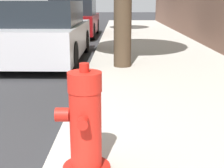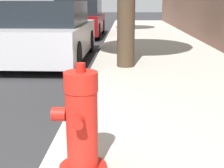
{
  "view_description": "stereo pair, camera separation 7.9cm",
  "coord_description": "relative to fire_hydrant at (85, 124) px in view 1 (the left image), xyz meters",
  "views": [
    {
      "loc": [
        2.39,
        -1.87,
        1.4
      ],
      "look_at": [
        2.33,
        1.5,
        0.5
      ],
      "focal_mm": 50.0,
      "sensor_mm": 36.0,
      "label": 1
    },
    {
      "loc": [
        2.47,
        -1.87,
        1.4
      ],
      "look_at": [
        2.33,
        1.5,
        0.5
      ],
      "focal_mm": 50.0,
      "sensor_mm": 36.0,
      "label": 2
    }
  ],
  "objects": [
    {
      "name": "fire_hydrant",
      "position": [
        0.0,
        0.0,
        0.0
      ],
      "size": [
        0.41,
        0.41,
        0.85
      ],
      "color": "red",
      "rests_on": "sidewalk_slab"
    },
    {
      "name": "parked_car_near",
      "position": [
        -1.52,
        5.24,
        0.17
      ],
      "size": [
        1.87,
        4.0,
        1.4
      ],
      "color": "#B7B7BC",
      "rests_on": "ground_plane"
    },
    {
      "name": "parked_car_mid",
      "position": [
        -1.5,
        10.65,
        0.19
      ],
      "size": [
        1.77,
        3.83,
        1.45
      ],
      "color": "maroon",
      "rests_on": "ground_plane"
    }
  ]
}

